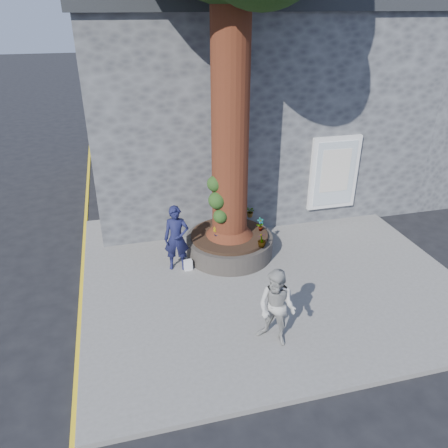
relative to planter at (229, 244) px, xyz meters
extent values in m
plane|color=black|center=(-0.80, -2.00, -0.41)|extent=(120.00, 120.00, 0.00)
cube|color=slate|center=(0.70, -1.00, -0.35)|extent=(9.00, 8.00, 0.12)
cube|color=yellow|center=(-3.85, -1.00, -0.41)|extent=(0.10, 30.00, 0.01)
cube|color=#434548|center=(1.70, 5.20, 2.59)|extent=(10.00, 8.00, 6.00)
cube|color=black|center=(1.70, 5.20, 5.74)|extent=(10.30, 8.30, 0.30)
cube|color=white|center=(3.50, 1.14, 1.29)|extent=(1.50, 0.12, 2.20)
cube|color=silver|center=(3.50, 1.08, 1.29)|extent=(1.25, 0.04, 1.95)
cube|color=silver|center=(3.50, 1.06, 1.39)|extent=(0.90, 0.02, 1.30)
cube|color=#434548|center=(9.70, 5.20, 2.59)|extent=(6.00, 8.00, 6.00)
cylinder|color=black|center=(0.00, 0.00, -0.03)|extent=(2.30, 2.30, 0.52)
cylinder|color=black|center=(0.00, 0.00, 0.27)|extent=(2.04, 2.04, 0.08)
cylinder|color=#4B1712|center=(0.00, 0.00, 4.06)|extent=(0.90, 0.90, 7.50)
cone|color=#4B1712|center=(0.00, 0.00, 0.66)|extent=(1.24, 1.24, 0.70)
sphere|color=#1E4015|center=(-0.38, -0.20, 1.41)|extent=(0.44, 0.44, 0.44)
sphere|color=#1E4015|center=(-0.32, -0.30, 1.01)|extent=(0.36, 0.36, 0.36)
sphere|color=#1E4015|center=(-0.40, -0.08, 1.81)|extent=(0.40, 0.40, 0.40)
imported|color=#16183C|center=(-1.46, -0.35, 0.56)|extent=(0.69, 0.52, 1.71)
imported|color=#A6A59F|center=(-0.01, -3.54, 0.53)|extent=(1.00, 1.01, 1.64)
cube|color=white|center=(-1.22, -0.52, -0.15)|extent=(0.22, 0.15, 0.28)
imported|color=gray|center=(0.85, -0.03, 0.50)|extent=(0.22, 0.17, 0.38)
imported|color=gray|center=(-0.40, -0.20, 0.48)|extent=(0.27, 0.27, 0.35)
imported|color=gray|center=(0.61, -0.85, 0.49)|extent=(0.26, 0.26, 0.37)
imported|color=gray|center=(0.85, 0.85, 0.47)|extent=(0.36, 0.38, 0.32)
camera|label=1|loc=(-2.68, -9.83, 5.78)|focal=35.00mm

